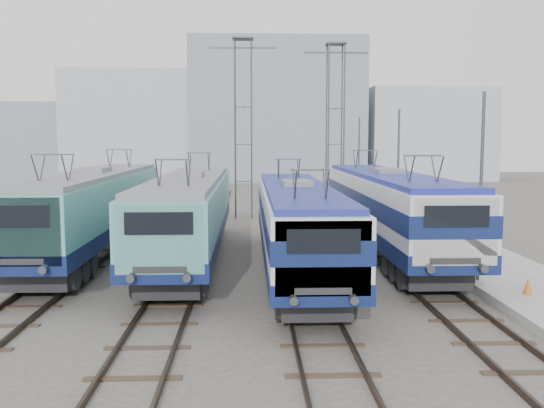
{
  "coord_description": "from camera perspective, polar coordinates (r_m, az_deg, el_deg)",
  "views": [
    {
      "loc": [
        0.37,
        -19.12,
        5.32
      ],
      "look_at": [
        1.36,
        7.0,
        2.54
      ],
      "focal_mm": 40.0,
      "sensor_mm": 36.0,
      "label": 1
    }
  ],
  "objects": [
    {
      "name": "ground",
      "position": [
        19.85,
        -3.21,
        -9.49
      ],
      "size": [
        160.0,
        160.0,
        0.0
      ],
      "primitive_type": "plane",
      "color": "#514C47"
    },
    {
      "name": "platform",
      "position": [
        29.31,
        17.51,
        -4.37
      ],
      "size": [
        4.0,
        70.0,
        0.3
      ],
      "primitive_type": "cube",
      "color": "#9E9E99",
      "rests_on": "ground"
    },
    {
      "name": "locomotive_far_left",
      "position": [
        28.8,
        -16.48,
        -0.12
      ],
      "size": [
        2.98,
        18.85,
        3.55
      ],
      "color": "#101C4F",
      "rests_on": "ground"
    },
    {
      "name": "locomotive_center_left",
      "position": [
        26.67,
        -7.8,
        -0.56
      ],
      "size": [
        2.88,
        18.22,
        3.43
      ],
      "color": "#101C4F",
      "rests_on": "ground"
    },
    {
      "name": "locomotive_center_right",
      "position": [
        23.8,
        2.37,
        -1.44
      ],
      "size": [
        2.73,
        17.26,
        3.24
      ],
      "color": "#101C4F",
      "rests_on": "ground"
    },
    {
      "name": "locomotive_far_right",
      "position": [
        28.27,
        10.88,
        -0.01
      ],
      "size": [
        2.95,
        18.67,
        3.51
      ],
      "color": "#101C4F",
      "rests_on": "ground"
    },
    {
      "name": "catenary_tower_west",
      "position": [
        41.14,
        -2.72,
        7.91
      ],
      "size": [
        4.5,
        1.2,
        12.0
      ],
      "color": "#3F4247",
      "rests_on": "ground"
    },
    {
      "name": "catenary_tower_east",
      "position": [
        43.57,
        5.96,
        7.78
      ],
      "size": [
        4.5,
        1.2,
        12.0
      ],
      "color": "#3F4247",
      "rests_on": "ground"
    },
    {
      "name": "mast_front",
      "position": [
        22.74,
        19.05,
        1.15
      ],
      "size": [
        0.12,
        0.12,
        7.0
      ],
      "primitive_type": "cylinder",
      "color": "#3F4247",
      "rests_on": "ground"
    },
    {
      "name": "mast_mid",
      "position": [
        34.18,
        11.77,
        2.89
      ],
      "size": [
        0.12,
        0.12,
        7.0
      ],
      "primitive_type": "cylinder",
      "color": "#3F4247",
      "rests_on": "ground"
    },
    {
      "name": "mast_rear",
      "position": [
        45.9,
        8.17,
        3.74
      ],
      "size": [
        0.12,
        0.12,
        7.0
      ],
      "primitive_type": "cylinder",
      "color": "#3F4247",
      "rests_on": "ground"
    },
    {
      "name": "safety_cone",
      "position": [
        21.57,
        22.95,
        -7.08
      ],
      "size": [
        0.29,
        0.29,
        0.58
      ],
      "primitive_type": "cone",
      "color": "#CF5D19",
      "rests_on": "platform"
    },
    {
      "name": "building_west",
      "position": [
        82.4,
        -12.32,
        7.1
      ],
      "size": [
        18.0,
        12.0,
        14.0
      ],
      "primitive_type": "cube",
      "color": "#A6AFBA",
      "rests_on": "ground"
    },
    {
      "name": "building_center",
      "position": [
        81.28,
        0.38,
        8.67
      ],
      "size": [
        22.0,
        14.0,
        18.0
      ],
      "primitive_type": "cube",
      "color": "gray",
      "rests_on": "ground"
    },
    {
      "name": "building_east",
      "position": [
        84.49,
        14.15,
        6.35
      ],
      "size": [
        16.0,
        12.0,
        12.0
      ],
      "primitive_type": "cube",
      "color": "#A6AFBA",
      "rests_on": "ground"
    },
    {
      "name": "building_far_west",
      "position": [
        86.62,
        -22.81,
        5.39
      ],
      "size": [
        14.0,
        10.0,
        10.0
      ],
      "primitive_type": "cube",
      "color": "gray",
      "rests_on": "ground"
    }
  ]
}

